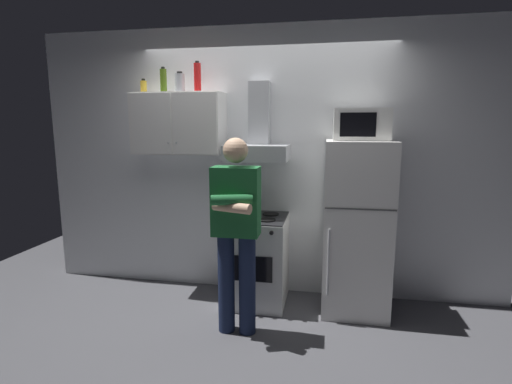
{
  "coord_description": "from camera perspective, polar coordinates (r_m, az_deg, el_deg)",
  "views": [
    {
      "loc": [
        0.61,
        -3.32,
        1.74
      ],
      "look_at": [
        0.0,
        0.0,
        1.15
      ],
      "focal_mm": 27.11,
      "sensor_mm": 36.0,
      "label": 1
    }
  ],
  "objects": [
    {
      "name": "person_standing",
      "position": [
        3.16,
        -2.97,
        -5.49
      ],
      "size": [
        0.38,
        0.33,
        1.64
      ],
      "color": "#192342",
      "rests_on": "ground_plane"
    },
    {
      "name": "bottle_soda_red",
      "position": [
        3.93,
        -8.62,
        16.36
      ],
      "size": [
        0.07,
        0.07,
        0.29
      ],
      "color": "red",
      "rests_on": "upper_cabinet"
    },
    {
      "name": "microwave",
      "position": [
        3.6,
        15.24,
        9.57
      ],
      "size": [
        0.48,
        0.37,
        0.28
      ],
      "color": "silver",
      "rests_on": "refrigerator"
    },
    {
      "name": "ground_plane",
      "position": [
        3.8,
        0.0,
        -17.36
      ],
      "size": [
        7.0,
        7.0,
        0.0
      ],
      "primitive_type": "plane",
      "color": "#4C4C51"
    },
    {
      "name": "range_hood",
      "position": [
        3.76,
        0.29,
        7.73
      ],
      "size": [
        0.6,
        0.44,
        0.75
      ],
      "color": "#B7BABF"
    },
    {
      "name": "bottle_spice_jar",
      "position": [
        4.16,
        -16.25,
        14.68
      ],
      "size": [
        0.06,
        0.06,
        0.14
      ],
      "color": "gold",
      "rests_on": "upper_cabinet"
    },
    {
      "name": "bottle_canister_steel",
      "position": [
        3.95,
        -11.17,
        15.53
      ],
      "size": [
        0.09,
        0.09,
        0.19
      ],
      "color": "#B2B5BA",
      "rests_on": "upper_cabinet"
    },
    {
      "name": "refrigerator",
      "position": [
        3.7,
        14.61,
        -5.12
      ],
      "size": [
        0.6,
        0.62,
        1.6
      ],
      "color": "white",
      "rests_on": "ground_plane"
    },
    {
      "name": "stove_oven",
      "position": [
        3.86,
        -0.06,
        -9.9
      ],
      "size": [
        0.6,
        0.62,
        0.87
      ],
      "color": "white",
      "rests_on": "ground_plane"
    },
    {
      "name": "bottle_olive_oil",
      "position": [
        4.04,
        -13.5,
        15.68
      ],
      "size": [
        0.06,
        0.06,
        0.25
      ],
      "color": "#4C6B19",
      "rests_on": "upper_cabinet"
    },
    {
      "name": "upper_cabinet",
      "position": [
        3.97,
        -11.31,
        9.86
      ],
      "size": [
        0.9,
        0.37,
        0.6
      ],
      "color": "white"
    },
    {
      "name": "back_wall_tiled",
      "position": [
        3.99,
        1.57,
        4.29
      ],
      "size": [
        4.8,
        0.1,
        2.7
      ],
      "primitive_type": "cube",
      "color": "white",
      "rests_on": "ground_plane"
    }
  ]
}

